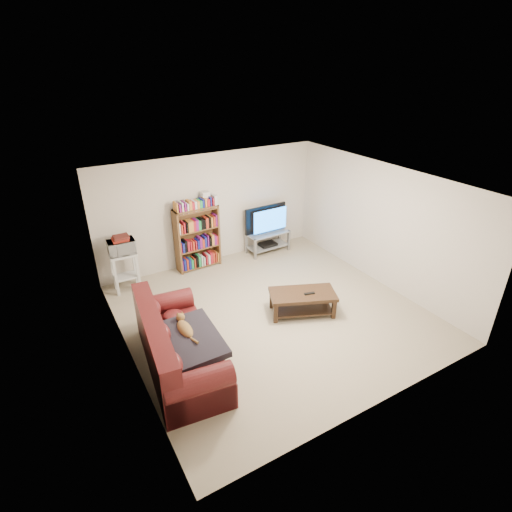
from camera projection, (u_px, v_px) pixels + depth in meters
floor at (272, 313)px, 7.22m from camera, size 5.00×5.00×0.00m
ceiling at (275, 183)px, 6.14m from camera, size 5.00×5.00×0.00m
wall_back at (211, 209)px, 8.61m from camera, size 5.00×0.00×5.00m
wall_front at (386, 334)px, 4.75m from camera, size 5.00×0.00×5.00m
wall_left at (122, 293)px, 5.56m from camera, size 0.00×5.00×5.00m
wall_right at (381, 225)px, 7.80m from camera, size 0.00×5.00×5.00m
sofa at (175, 350)px, 5.81m from camera, size 1.19×2.28×0.94m
blanket at (189, 340)px, 5.66m from camera, size 0.88×1.13×0.19m
cat at (185, 329)px, 5.79m from camera, size 0.30×0.62×0.18m
coffee_table at (302, 299)px, 7.09m from camera, size 1.29×0.99×0.42m
remote at (309, 293)px, 6.99m from camera, size 0.20×0.10×0.02m
tv_stand at (268, 238)px, 9.32m from camera, size 1.01×0.48×0.50m
television at (268, 220)px, 9.11m from camera, size 1.07×0.18×0.62m
dvd_player at (268, 244)px, 9.39m from camera, size 0.41×0.29×0.06m
bookshelf at (197, 237)px, 8.48m from camera, size 0.97×0.34×1.38m
shelf_clutter at (199, 202)px, 8.19m from camera, size 0.70×0.24×0.28m
microwave_stand at (125, 267)px, 7.71m from camera, size 0.51×0.38×0.80m
microwave at (121, 247)px, 7.52m from camera, size 0.50×0.35×0.27m
game_boxes at (120, 239)px, 7.45m from camera, size 0.30×0.26×0.05m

